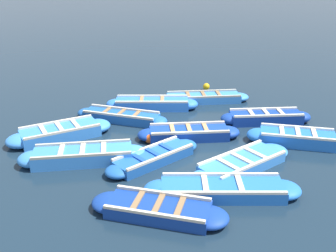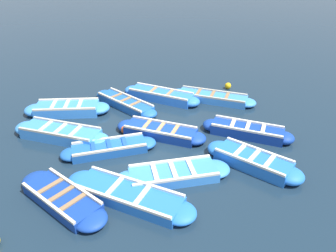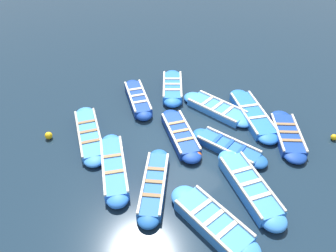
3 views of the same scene
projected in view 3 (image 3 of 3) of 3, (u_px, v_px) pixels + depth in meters
name	position (u px, v px, depth m)	size (l,w,h in m)	color
ground_plane	(188.00, 139.00, 13.29)	(120.00, 120.00, 0.00)	#162838
boat_bow_out	(213.00, 222.00, 10.02)	(3.52, 1.21, 0.46)	#3884E0
boat_inner_gap	(180.00, 134.00, 13.27)	(3.37, 2.30, 0.41)	navy
boat_alongside	(249.00, 187.00, 11.10)	(3.72, 2.36, 0.46)	#3884E0
boat_stern_in	(154.00, 185.00, 11.21)	(2.77, 3.15, 0.39)	#1E59AD
boat_end_of_row	(217.00, 109.00, 14.68)	(3.60, 1.15, 0.36)	#3884E0
boat_outer_right	(114.00, 168.00, 11.80)	(3.46, 2.62, 0.45)	blue
boat_far_corner	(89.00, 134.00, 13.30)	(3.76, 2.47, 0.37)	#3884E0
boat_near_quay	(287.00, 135.00, 13.27)	(2.86, 3.01, 0.37)	navy
boat_broadside	(172.00, 88.00, 15.95)	(2.83, 2.85, 0.46)	blue
boat_centre	(252.00, 114.00, 14.33)	(3.80, 2.91, 0.38)	blue
boat_tucked	(228.00, 147.00, 12.70)	(3.29, 1.14, 0.35)	#1E59AD
boat_mid_row	(138.00, 99.00, 15.21)	(3.24, 2.23, 0.44)	navy
buoy_orange_near	(49.00, 136.00, 13.24)	(0.30, 0.30, 0.30)	#EAB214
buoy_yellow_far	(334.00, 137.00, 13.20)	(0.25, 0.25, 0.25)	#EAB214
buoy_white_drifting	(198.00, 155.00, 12.36)	(0.30, 0.30, 0.30)	#E05119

